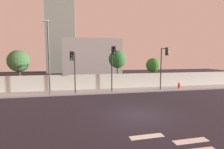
% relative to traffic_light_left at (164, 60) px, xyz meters
% --- Properties ---
extents(ground_plane, '(80.00, 80.00, 0.00)m').
position_rel_traffic_light_left_xyz_m(ground_plane, '(-5.63, -7.03, -3.74)').
color(ground_plane, '#24202A').
extents(sidewalk, '(36.00, 2.40, 0.15)m').
position_rel_traffic_light_left_xyz_m(sidewalk, '(-5.63, 1.17, -3.67)').
color(sidewalk, '#9C9C9C').
rests_on(sidewalk, ground).
extents(perimeter_wall, '(36.00, 0.18, 1.80)m').
position_rel_traffic_light_left_xyz_m(perimeter_wall, '(-5.63, 2.46, -2.69)').
color(perimeter_wall, silver).
rests_on(perimeter_wall, sidewalk).
extents(crosswalk_marking, '(3.72, 3.04, 0.01)m').
position_rel_traffic_light_left_xyz_m(crosswalk_marking, '(-5.34, -11.55, -3.74)').
color(crosswalk_marking, silver).
rests_on(crosswalk_marking, ground).
extents(traffic_light_left, '(0.43, 1.24, 4.96)m').
position_rel_traffic_light_left_xyz_m(traffic_light_left, '(0.00, 0.00, 0.00)').
color(traffic_light_left, black).
rests_on(traffic_light_left, sidewalk).
extents(traffic_light_center, '(0.35, 1.07, 5.03)m').
position_rel_traffic_light_left_xyz_m(traffic_light_center, '(-6.01, 0.09, 0.04)').
color(traffic_light_center, black).
rests_on(traffic_light_center, sidewalk).
extents(traffic_light_right, '(0.49, 1.36, 4.44)m').
position_rel_traffic_light_left_xyz_m(traffic_light_right, '(-10.23, -0.09, -0.34)').
color(traffic_light_right, black).
rests_on(traffic_light_right, sidewalk).
extents(street_lamp_curbside, '(0.61, 1.74, 7.43)m').
position_rel_traffic_light_left_xyz_m(street_lamp_curbside, '(-12.72, 0.52, 0.72)').
color(street_lamp_curbside, '#4C4C51').
rests_on(street_lamp_curbside, sidewalk).
extents(fire_hydrant, '(0.44, 0.26, 0.73)m').
position_rel_traffic_light_left_xyz_m(fire_hydrant, '(2.50, 0.72, -3.20)').
color(fire_hydrant, red).
rests_on(fire_hydrant, sidewalk).
extents(roadside_tree_leftmost, '(2.52, 2.52, 4.84)m').
position_rel_traffic_light_left_xyz_m(roadside_tree_leftmost, '(-16.45, 3.36, -0.18)').
color(roadside_tree_leftmost, brown).
rests_on(roadside_tree_leftmost, ground).
extents(roadside_tree_midleft, '(2.29, 2.29, 4.90)m').
position_rel_traffic_light_left_xyz_m(roadside_tree_midleft, '(-4.74, 3.36, -0.01)').
color(roadside_tree_midleft, brown).
rests_on(roadside_tree_midleft, ground).
extents(roadside_tree_midright, '(1.90, 1.90, 3.90)m').
position_rel_traffic_light_left_xyz_m(roadside_tree_midright, '(0.20, 3.36, -0.81)').
color(roadside_tree_midright, brown).
rests_on(roadside_tree_midright, ground).
extents(low_building_distant, '(11.16, 6.00, 7.53)m').
position_rel_traffic_light_left_xyz_m(low_building_distant, '(-6.95, 16.46, 0.02)').
color(low_building_distant, '#9F9F9F').
rests_on(low_building_distant, ground).
extents(tower_on_skyline, '(7.22, 5.00, 31.38)m').
position_rel_traffic_light_left_xyz_m(tower_on_skyline, '(-13.84, 28.46, 11.95)').
color(tower_on_skyline, gray).
rests_on(tower_on_skyline, ground).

